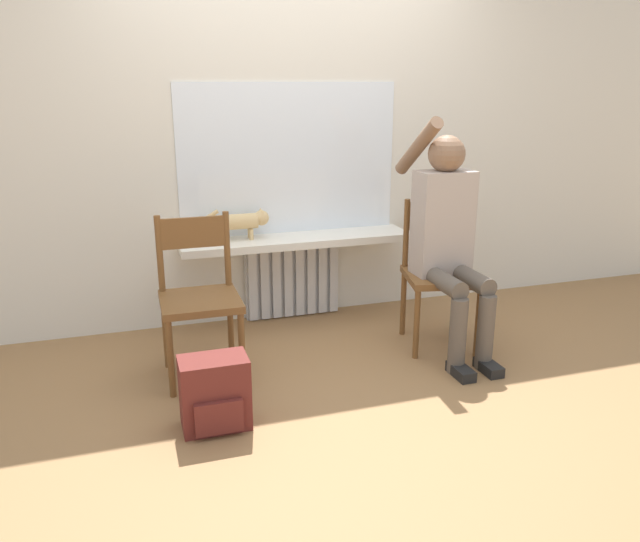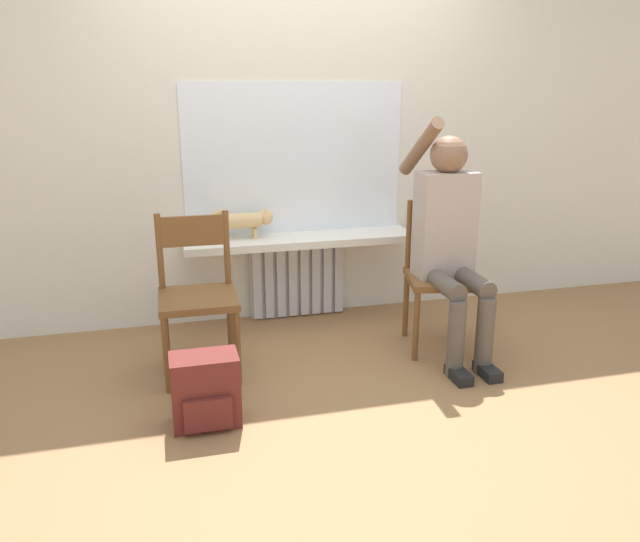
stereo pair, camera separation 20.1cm
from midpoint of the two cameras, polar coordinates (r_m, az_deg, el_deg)
name	(u,v)px [view 1 (the left image)]	position (r m, az deg, el deg)	size (l,w,h in m)	color
ground_plane	(349,386)	(3.49, 0.97, -10.52)	(12.00, 12.00, 0.00)	olive
wall_with_window	(287,122)	(4.28, -4.37, 13.44)	(7.00, 0.06, 2.70)	silver
radiator	(293,278)	(4.41, -3.82, -0.67)	(0.67, 0.08, 0.56)	silver
windowsill	(297,240)	(4.22, -3.52, 2.80)	(1.56, 0.33, 0.05)	white
window_glass	(289,159)	(4.27, -4.18, 10.14)	(1.50, 0.01, 1.00)	white
chair_left	(199,295)	(3.53, -12.60, -2.17)	(0.43, 0.43, 0.91)	brown
chair_right	(440,271)	(3.93, 9.45, -0.02)	(0.51, 0.51, 0.91)	brown
person	(449,233)	(3.78, 10.19, 3.41)	(0.36, 0.95, 1.42)	brown
cat	(240,221)	(4.15, -8.75, 4.49)	(0.53, 0.10, 0.21)	#DBB77A
backpack	(215,394)	(3.10, -11.46, -10.97)	(0.32, 0.23, 0.36)	maroon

